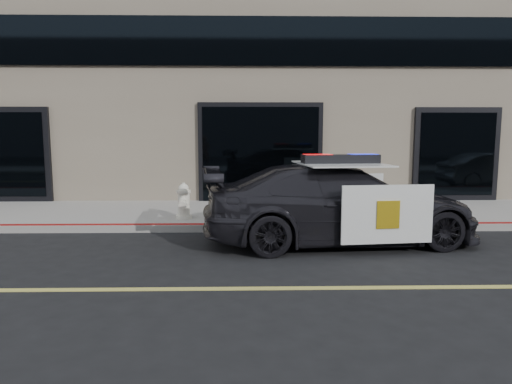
{
  "coord_description": "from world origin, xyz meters",
  "views": [
    {
      "loc": [
        -1.39,
        -5.77,
        2.02
      ],
      "look_at": [
        -1.22,
        2.2,
        1.0
      ],
      "focal_mm": 32.0,
      "sensor_mm": 36.0,
      "label": 1
    }
  ],
  "objects": [
    {
      "name": "ground",
      "position": [
        0.0,
        0.0,
        0.0
      ],
      "size": [
        120.0,
        120.0,
        0.0
      ],
      "primitive_type": "plane",
      "color": "black",
      "rests_on": "ground"
    },
    {
      "name": "sidewalk_n",
      "position": [
        0.0,
        5.25,
        0.07
      ],
      "size": [
        60.0,
        3.5,
        0.15
      ],
      "primitive_type": "cube",
      "color": "gray",
      "rests_on": "ground"
    },
    {
      "name": "building_n",
      "position": [
        0.0,
        10.5,
        6.0
      ],
      "size": [
        60.0,
        7.0,
        12.0
      ],
      "primitive_type": "cube",
      "color": "#756856",
      "rests_on": "ground"
    },
    {
      "name": "police_car",
      "position": [
        0.33,
        2.54,
        0.74
      ],
      "size": [
        3.08,
        5.46,
        1.65
      ],
      "color": "black",
      "rests_on": "ground"
    },
    {
      "name": "fire_hydrant",
      "position": [
        -2.78,
        4.2,
        0.53
      ],
      "size": [
        0.36,
        0.5,
        0.8
      ],
      "color": "white",
      "rests_on": "sidewalk_n"
    }
  ]
}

